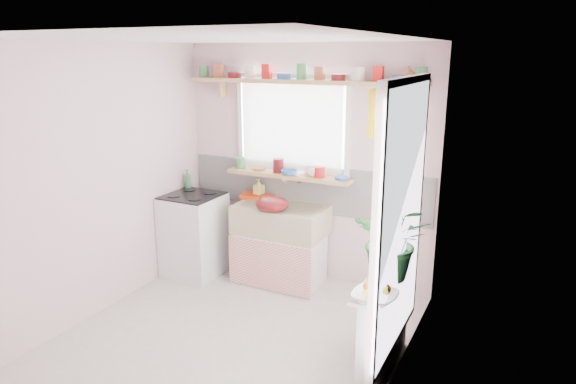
% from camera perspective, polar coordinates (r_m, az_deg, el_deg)
% --- Properties ---
extents(room, '(3.20, 3.20, 3.20)m').
position_cam_1_polar(room, '(4.53, 5.77, 2.00)').
color(room, silver).
rests_on(room, ground).
extents(sink_unit, '(0.95, 0.65, 1.11)m').
position_cam_1_polar(sink_unit, '(5.50, -0.82, -5.75)').
color(sink_unit, white).
rests_on(sink_unit, ground).
extents(cooker, '(0.58, 0.58, 0.93)m').
position_cam_1_polar(cooker, '(5.77, -10.39, -4.66)').
color(cooker, white).
rests_on(cooker, ground).
extents(radiator_ledge, '(0.22, 0.95, 0.78)m').
position_cam_1_polar(radiator_ledge, '(4.11, 10.61, -14.24)').
color(radiator_ledge, white).
rests_on(radiator_ledge, ground).
extents(windowsill, '(1.40, 0.22, 0.04)m').
position_cam_1_polar(windowsill, '(5.45, 0.05, 1.86)').
color(windowsill, tan).
rests_on(windowsill, room).
extents(pine_shelf, '(2.52, 0.24, 0.04)m').
position_cam_1_polar(pine_shelf, '(5.23, 1.51, 12.15)').
color(pine_shelf, tan).
rests_on(pine_shelf, room).
extents(shelf_crockery, '(2.47, 0.11, 0.12)m').
position_cam_1_polar(shelf_crockery, '(5.24, 1.33, 12.97)').
color(shelf_crockery, '#3F7F4C').
rests_on(shelf_crockery, pine_shelf).
extents(sill_crockery, '(1.35, 0.11, 0.12)m').
position_cam_1_polar(sill_crockery, '(5.45, -0.42, 2.67)').
color(sill_crockery, '#3F7F4C').
rests_on(sill_crockery, windowsill).
extents(dish_tray, '(0.44, 0.38, 0.04)m').
position_cam_1_polar(dish_tray, '(5.70, -3.24, -0.37)').
color(dish_tray, red).
rests_on(dish_tray, sink_unit).
extents(colander, '(0.44, 0.44, 0.15)m').
position_cam_1_polar(colander, '(5.18, -1.78, -1.33)').
color(colander, maroon).
rests_on(colander, sink_unit).
extents(jade_plant, '(0.56, 0.49, 0.61)m').
position_cam_1_polar(jade_plant, '(3.84, 11.67, -5.26)').
color(jade_plant, '#2D7133').
rests_on(jade_plant, radiator_ledge).
extents(fruit_bowl, '(0.32, 0.32, 0.07)m').
position_cam_1_polar(fruit_bowl, '(3.57, 9.61, -11.47)').
color(fruit_bowl, silver).
rests_on(fruit_bowl, radiator_ledge).
extents(herb_pot, '(0.13, 0.10, 0.23)m').
position_cam_1_polar(herb_pot, '(3.66, 10.34, -9.45)').
color(herb_pot, '#366A2A').
rests_on(herb_pot, radiator_ledge).
extents(soap_bottle_sink, '(0.11, 0.12, 0.21)m').
position_cam_1_polar(soap_bottle_sink, '(5.68, -3.25, 0.46)').
color(soap_bottle_sink, '#E1D864').
rests_on(soap_bottle_sink, sink_unit).
extents(sill_cup, '(0.15, 0.15, 0.10)m').
position_cam_1_polar(sill_cup, '(5.33, 2.71, 2.32)').
color(sill_cup, white).
rests_on(sill_cup, windowsill).
extents(sill_bowl, '(0.21, 0.21, 0.05)m').
position_cam_1_polar(sill_bowl, '(5.37, 0.10, 2.17)').
color(sill_bowl, '#386CB8').
rests_on(sill_bowl, windowsill).
extents(shelf_vase, '(0.14, 0.14, 0.14)m').
position_cam_1_polar(shelf_vase, '(4.94, 13.26, 12.65)').
color(shelf_vase, '#AD6A35').
rests_on(shelf_vase, pine_shelf).
extents(cooker_bottle, '(0.10, 0.10, 0.21)m').
position_cam_1_polar(cooker_bottle, '(5.91, -11.10, 1.45)').
color(cooker_bottle, '#3F7F51').
rests_on(cooker_bottle, cooker).
extents(fruit, '(0.20, 0.14, 0.10)m').
position_cam_1_polar(fruit, '(3.54, 9.78, -10.57)').
color(fruit, orange).
rests_on(fruit, fruit_bowl).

